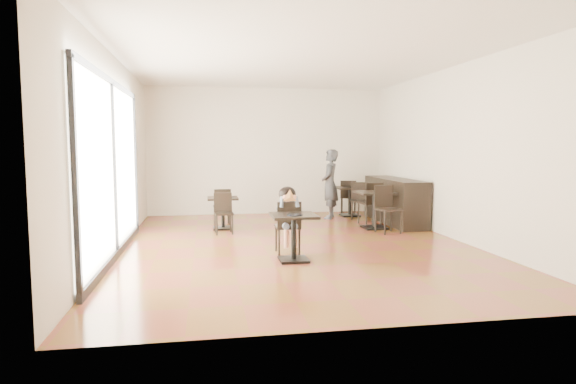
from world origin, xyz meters
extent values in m
cube|color=brown|center=(0.00, 0.00, 0.00)|extent=(6.00, 8.00, 0.01)
cube|color=white|center=(0.00, 0.00, 3.20)|extent=(6.00, 8.00, 0.01)
cube|color=beige|center=(0.00, 4.00, 1.60)|extent=(6.00, 0.01, 3.20)
cube|color=beige|center=(0.00, -4.00, 1.60)|extent=(6.00, 0.01, 3.20)
cube|color=beige|center=(-3.00, 0.00, 1.60)|extent=(0.01, 8.00, 3.20)
cube|color=beige|center=(3.00, 0.00, 1.60)|extent=(0.01, 8.00, 3.20)
cube|color=white|center=(-2.97, -0.50, 1.40)|extent=(0.04, 4.50, 2.60)
cylinder|color=black|center=(-0.26, -1.31, 0.72)|extent=(0.24, 0.24, 0.01)
imported|color=#3D3E43|center=(1.37, 2.88, 0.83)|extent=(0.57, 0.70, 1.65)
cube|color=black|center=(2.65, 2.00, 0.50)|extent=(0.60, 2.40, 1.00)
camera|label=1|loc=(-1.55, -8.23, 1.73)|focal=30.00mm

